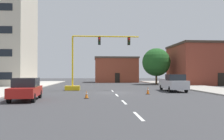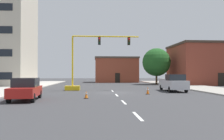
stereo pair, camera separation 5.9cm
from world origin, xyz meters
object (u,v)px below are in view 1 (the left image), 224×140
(tree_right_far, at_px, (156,62))
(pickup_truck_silver, at_px, (173,83))
(sedan_red_near_left, at_px, (26,89))
(traffic_cone_roadside_a, at_px, (86,95))
(traffic_signal_gantry, at_px, (82,72))
(traffic_cone_roadside_b, at_px, (148,91))

(tree_right_far, relative_size, pickup_truck_silver, 1.28)
(pickup_truck_silver, relative_size, sedan_red_near_left, 1.18)
(pickup_truck_silver, bearing_deg, tree_right_far, 81.27)
(tree_right_far, distance_m, pickup_truck_silver, 17.76)
(pickup_truck_silver, distance_m, traffic_cone_roadside_a, 12.22)
(traffic_signal_gantry, relative_size, pickup_truck_silver, 1.69)
(pickup_truck_silver, bearing_deg, traffic_cone_roadside_b, -136.10)
(pickup_truck_silver, height_order, traffic_cone_roadside_b, pickup_truck_silver)
(sedan_red_near_left, xyz_separation_m, traffic_cone_roadside_a, (4.63, 0.93, -0.58))
(tree_right_far, relative_size, traffic_cone_roadside_a, 10.93)
(traffic_signal_gantry, relative_size, sedan_red_near_left, 1.99)
(pickup_truck_silver, relative_size, traffic_cone_roadside_a, 8.56)
(sedan_red_near_left, bearing_deg, tree_right_far, 56.02)
(tree_right_far, distance_m, sedan_red_near_left, 30.81)
(traffic_signal_gantry, distance_m, tree_right_far, 19.98)
(sedan_red_near_left, distance_m, traffic_cone_roadside_a, 4.76)
(traffic_signal_gantry, xyz_separation_m, traffic_cone_roadside_a, (0.89, -9.76, -1.94))
(traffic_signal_gantry, xyz_separation_m, traffic_cone_roadside_b, (6.87, -6.25, -1.88))
(traffic_signal_gantry, bearing_deg, traffic_cone_roadside_b, -42.31)
(tree_right_far, xyz_separation_m, sedan_red_near_left, (-17.12, -25.39, -3.38))
(traffic_signal_gantry, height_order, traffic_cone_roadside_a, traffic_signal_gantry)
(traffic_cone_roadside_a, bearing_deg, sedan_red_near_left, -168.68)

